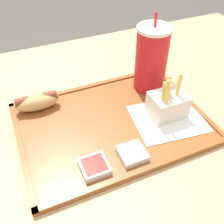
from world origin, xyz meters
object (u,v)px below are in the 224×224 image
object	(u,v)px
sauce_cup_mayo	(132,153)
sauce_cup_ketchup	(94,166)
fries_carton	(168,104)
hot_dog_far	(37,101)
soda_cup	(151,59)

from	to	relation	value
sauce_cup_mayo	sauce_cup_ketchup	xyz separation A→B (m)	(-0.08, 0.00, 0.00)
sauce_cup_ketchup	fries_carton	bearing A→B (deg)	20.80
sauce_cup_mayo	sauce_cup_ketchup	distance (m)	0.08
hot_dog_far	sauce_cup_mayo	xyz separation A→B (m)	(0.15, -0.23, -0.01)
hot_dog_far	fries_carton	distance (m)	0.32
soda_cup	hot_dog_far	size ratio (longest dim) A/B	1.86
hot_dog_far	fries_carton	bearing A→B (deg)	-27.47
soda_cup	sauce_cup_ketchup	bearing A→B (deg)	-139.43
sauce_cup_mayo	hot_dog_far	bearing A→B (deg)	122.72
hot_dog_far	soda_cup	bearing A→B (deg)	-5.49
soda_cup	fries_carton	bearing A→B (deg)	-98.04
sauce_cup_mayo	sauce_cup_ketchup	world-z (taller)	same
hot_dog_far	sauce_cup_ketchup	distance (m)	0.24
hot_dog_far	sauce_cup_mayo	world-z (taller)	hot_dog_far
fries_carton	sauce_cup_ketchup	xyz separation A→B (m)	(-0.22, -0.08, -0.02)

